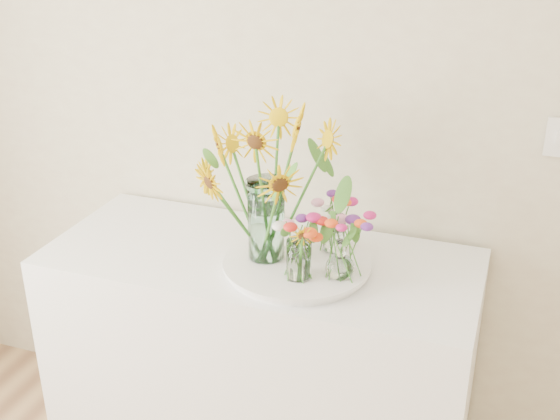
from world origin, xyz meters
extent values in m
cube|color=white|center=(-0.32, 1.93, 0.45)|extent=(1.40, 0.60, 0.90)
cylinder|color=white|center=(-0.18, 1.88, 0.91)|extent=(0.44, 0.44, 0.02)
cylinder|color=#AEE9DD|center=(-0.28, 1.88, 1.06)|extent=(0.13, 0.13, 0.26)
cylinder|color=white|center=(-0.15, 1.79, 0.99)|extent=(0.09, 0.09, 0.13)
cylinder|color=white|center=(-0.10, 2.00, 0.99)|extent=(0.09, 0.09, 0.12)
camera|label=1|loc=(0.41, 0.06, 1.96)|focal=45.00mm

